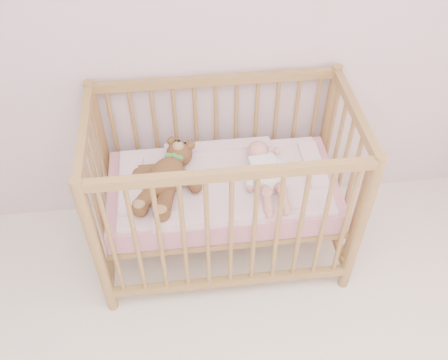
{
  "coord_description": "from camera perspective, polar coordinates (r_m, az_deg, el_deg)",
  "views": [
    {
      "loc": [
        -0.08,
        -0.23,
        2.46
      ],
      "look_at": [
        0.13,
        1.55,
        0.62
      ],
      "focal_mm": 40.0,
      "sensor_mm": 36.0,
      "label": 1
    }
  ],
  "objects": [
    {
      "name": "teddy_bear",
      "position": [
        2.57,
        -6.6,
        0.34
      ],
      "size": [
        0.58,
        0.67,
        0.16
      ],
      "primitive_type": null,
      "rotation": [
        0.0,
        0.0,
        -0.4
      ],
      "color": "brown",
      "rests_on": "blanket"
    },
    {
      "name": "mattress",
      "position": [
        2.7,
        -0.12,
        -1.25
      ],
      "size": [
        1.22,
        0.62,
        0.13
      ],
      "primitive_type": "cube",
      "color": "pink",
      "rests_on": "crib"
    },
    {
      "name": "blanket",
      "position": [
        2.65,
        -0.12,
        -0.14
      ],
      "size": [
        1.1,
        0.58,
        0.06
      ],
      "primitive_type": null,
      "color": "#F4A8BC",
      "rests_on": "mattress"
    },
    {
      "name": "crib",
      "position": [
        2.69,
        -0.12,
        -1.03
      ],
      "size": [
        1.36,
        0.76,
        1.0
      ],
      "primitive_type": null,
      "color": "#9C7642",
      "rests_on": "floor"
    },
    {
      "name": "baby",
      "position": [
        2.61,
        4.72,
        1.09
      ],
      "size": [
        0.3,
        0.55,
        0.13
      ],
      "primitive_type": null,
      "rotation": [
        0.0,
        0.0,
        0.08
      ],
      "color": "white",
      "rests_on": "blanket"
    },
    {
      "name": "wall_back",
      "position": [
        2.5,
        -4.29,
        19.18
      ],
      "size": [
        4.0,
        0.02,
        2.7
      ],
      "primitive_type": "cube",
      "color": "silver",
      "rests_on": "floor"
    }
  ]
}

